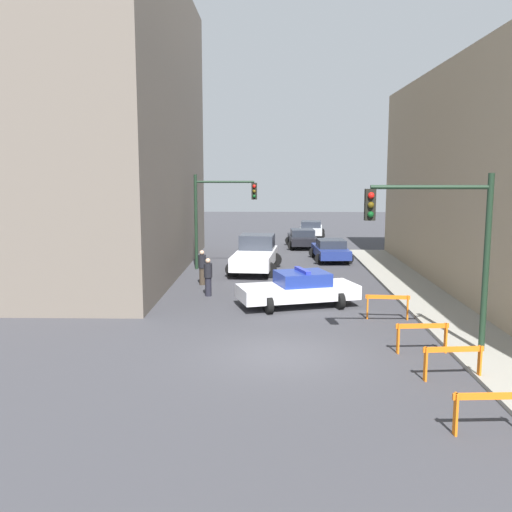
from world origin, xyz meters
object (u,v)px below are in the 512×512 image
at_px(white_truck, 255,254).
at_px(parked_car_mid, 302,238).
at_px(pedestrian_crossing, 208,276).
at_px(pedestrian_corner, 202,267).
at_px(barrier_corner, 388,303).
at_px(parked_car_far, 311,229).
at_px(barrier_front, 491,406).
at_px(barrier_back, 422,333).
at_px(police_car, 299,289).
at_px(traffic_light_near, 447,236).
at_px(parked_car_near, 331,250).
at_px(barrier_mid, 453,357).
at_px(traffic_light_far, 216,208).

xyz_separation_m(white_truck, parked_car_mid, (3.10, 9.79, -0.23)).
relative_size(pedestrian_crossing, pedestrian_corner, 1.00).
relative_size(pedestrian_crossing, barrier_corner, 1.04).
height_order(parked_car_far, barrier_front, parked_car_far).
distance_m(white_truck, barrier_back, 14.99).
distance_m(parked_car_far, barrier_back, 30.42).
xyz_separation_m(police_car, barrier_front, (3.34, -11.18, -0.11)).
bearing_deg(barrier_corner, barrier_back, -86.78).
bearing_deg(pedestrian_crossing, parked_car_far, -92.04).
height_order(traffic_light_near, police_car, traffic_light_near).
bearing_deg(traffic_light_near, pedestrian_crossing, 134.87).
height_order(barrier_front, barrier_corner, same).
relative_size(parked_car_near, pedestrian_corner, 2.65).
relative_size(pedestrian_crossing, barrier_back, 1.04).
xyz_separation_m(pedestrian_crossing, barrier_mid, (7.39, -9.93, -0.24)).
height_order(barrier_front, barrier_mid, same).
distance_m(police_car, parked_car_mid, 18.00).
bearing_deg(police_car, barrier_back, -166.91).
relative_size(traffic_light_far, pedestrian_corner, 3.13).
bearing_deg(parked_car_far, police_car, -90.33).
bearing_deg(barrier_back, parked_car_near, 92.66).
bearing_deg(parked_car_far, barrier_corner, -83.17).
bearing_deg(barrier_back, traffic_light_near, -9.12).
bearing_deg(barrier_mid, pedestrian_corner, 122.62).
bearing_deg(barrier_back, pedestrian_crossing, 133.05).
xyz_separation_m(traffic_light_far, pedestrian_crossing, (0.28, -6.90, -2.54)).
bearing_deg(pedestrian_corner, barrier_mid, 55.57).
relative_size(white_truck, parked_car_far, 1.25).
bearing_deg(parked_car_mid, barrier_corner, -86.26).
height_order(white_truck, barrier_back, white_truck).
distance_m(parked_car_near, barrier_mid, 20.00).
distance_m(traffic_light_near, pedestrian_corner, 13.46).
height_order(pedestrian_crossing, barrier_front, pedestrian_crossing).
relative_size(pedestrian_corner, barrier_front, 1.04).
height_order(police_car, pedestrian_crossing, pedestrian_crossing).
relative_size(barrier_front, barrier_back, 1.00).
height_order(parked_car_near, barrier_back, parked_car_near).
relative_size(traffic_light_near, barrier_corner, 3.25).
bearing_deg(traffic_light_far, traffic_light_near, -61.32).
relative_size(white_truck, pedestrian_corner, 3.35).
relative_size(parked_car_far, barrier_back, 2.78).
distance_m(parked_car_near, barrier_back, 17.76).
bearing_deg(white_truck, traffic_light_near, -62.06).
bearing_deg(barrier_corner, barrier_front, -88.70).
bearing_deg(traffic_light_far, barrier_back, -62.89).
height_order(parked_car_near, barrier_mid, parked_car_near).
distance_m(parked_car_mid, pedestrian_crossing, 16.88).
bearing_deg(barrier_back, parked_car_mid, 95.25).
bearing_deg(parked_car_mid, white_truck, -109.49).
bearing_deg(parked_car_mid, pedestrian_corner, -114.02).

